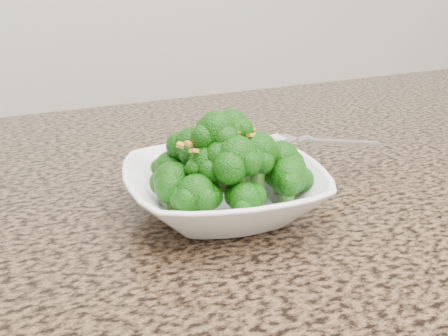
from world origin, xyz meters
name	(u,v)px	position (x,y,z in m)	size (l,w,h in m)	color
granite_counter	(339,210)	(0.00, 0.30, 0.89)	(1.64, 1.04, 0.03)	brown
bowl	(224,191)	(-0.13, 0.32, 0.92)	(0.20, 0.20, 0.05)	white
broccoli_pile	(224,133)	(-0.13, 0.32, 0.99)	(0.18, 0.18, 0.08)	#13580A
garlic_topping	(224,92)	(-0.13, 0.32, 1.03)	(0.11, 0.11, 0.01)	gold
fork	(305,139)	(-0.02, 0.35, 0.96)	(0.19, 0.03, 0.01)	silver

